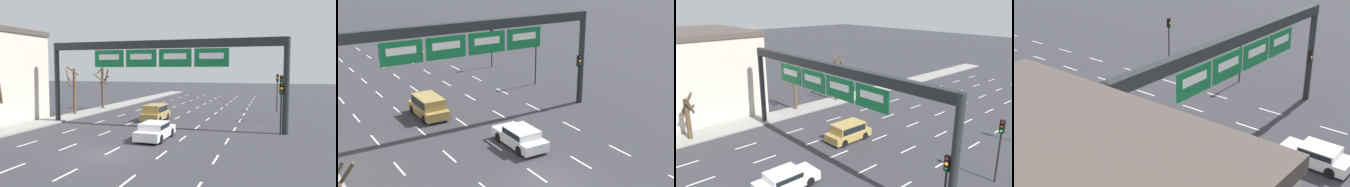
% 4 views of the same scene
% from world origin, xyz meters
% --- Properties ---
extents(lane_dashes, '(13.32, 67.00, 0.01)m').
position_xyz_m(lane_dashes, '(0.00, 13.50, 0.00)').
color(lane_dashes, white).
rests_on(lane_dashes, ground_plane).
extents(sign_gantry, '(21.89, 0.70, 7.76)m').
position_xyz_m(sign_gantry, '(-0.00, 10.02, 6.36)').
color(sign_gantry, '#232628').
rests_on(sign_gantry, ground_plane).
extents(suv_gold, '(1.92, 4.17, 1.63)m').
position_xyz_m(suv_gold, '(-1.60, 13.50, 0.91)').
color(suv_gold, '#A88947').
rests_on(suv_gold, ground_plane).
extents(car_white, '(1.89, 4.36, 1.31)m').
position_xyz_m(car_white, '(1.43, 5.01, 0.71)').
color(car_white, silver).
rests_on(car_white, ground_plane).
extents(traffic_light_near_gantry, '(0.30, 0.35, 4.13)m').
position_xyz_m(traffic_light_near_gantry, '(10.34, 9.89, 2.97)').
color(traffic_light_near_gantry, black).
rests_on(traffic_light_near_gantry, ground_plane).
extents(traffic_light_mid_block, '(0.30, 0.35, 4.62)m').
position_xyz_m(traffic_light_mid_block, '(10.25, 24.33, 3.30)').
color(traffic_light_mid_block, black).
rests_on(traffic_light_mid_block, ground_plane).
extents(traffic_light_far_end, '(0.30, 0.35, 4.61)m').
position_xyz_m(traffic_light_far_end, '(10.50, 16.32, 3.30)').
color(traffic_light_far_end, black).
rests_on(traffic_light_far_end, ground_plane).
extents(tree_bare_closest, '(1.98, 1.24, 5.43)m').
position_xyz_m(tree_bare_closest, '(-11.85, 14.58, 3.00)').
color(tree_bare_closest, brown).
rests_on(tree_bare_closest, sidewalk_left).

